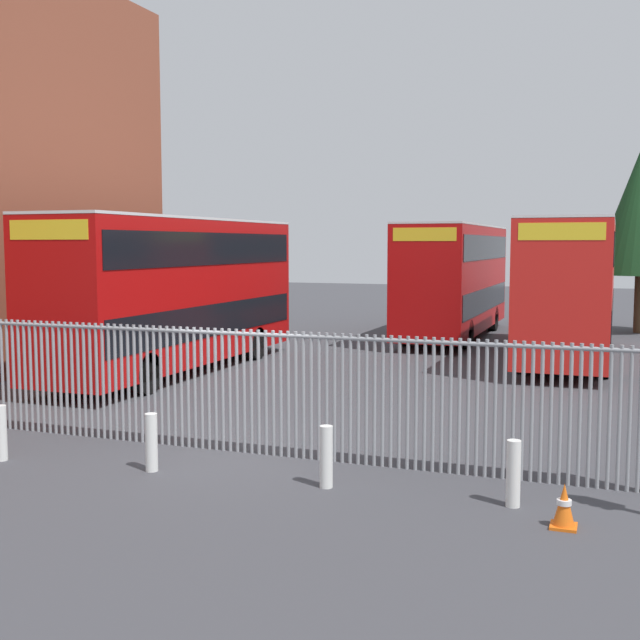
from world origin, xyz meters
name	(u,v)px	position (x,y,z in m)	size (l,w,h in m)	color
ground_plane	(371,380)	(0.00, 8.00, 0.00)	(100.00, 100.00, 0.00)	#3D3D42
palisade_fence	(202,384)	(-0.78, 0.00, 1.18)	(15.32, 0.14, 2.35)	gray
double_decker_bus_near_gate	(176,288)	(-5.71, 7.43, 2.42)	(2.54, 10.81, 4.42)	#B70C0C
double_decker_bus_behind_fence_left	(571,284)	(4.81, 13.91, 2.42)	(2.54, 10.81, 4.42)	red
double_decker_bus_behind_fence_right	(455,276)	(0.19, 18.67, 2.42)	(2.54, 10.81, 4.42)	#B70C0C
bollard_near_left	(1,433)	(-3.60, -1.91, 0.47)	(0.20, 0.20, 0.95)	silver
bollard_center_front	(151,442)	(-0.84, -1.56, 0.47)	(0.20, 0.20, 0.95)	silver
bollard_near_right	(326,457)	(2.11, -1.39, 0.47)	(0.20, 0.20, 0.95)	silver
bollard_far_right	(513,474)	(4.88, -1.30, 0.47)	(0.20, 0.20, 0.95)	silver
traffic_cone_by_gate	(564,506)	(5.60, -1.92, 0.29)	(0.34, 0.34, 0.59)	orange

